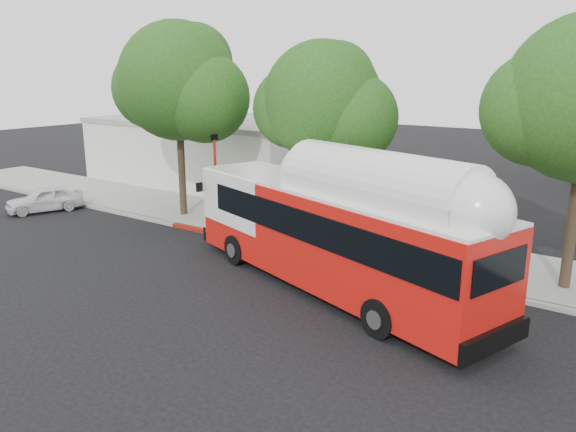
% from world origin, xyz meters
% --- Properties ---
extents(ground, '(120.00, 120.00, 0.00)m').
position_xyz_m(ground, '(0.00, 0.00, 0.00)').
color(ground, black).
rests_on(ground, ground).
extents(sidewalk, '(60.00, 5.00, 0.15)m').
position_xyz_m(sidewalk, '(0.00, 6.50, 0.07)').
color(sidewalk, gray).
rests_on(sidewalk, ground).
extents(curb_strip, '(60.00, 0.30, 0.15)m').
position_xyz_m(curb_strip, '(0.00, 3.90, 0.07)').
color(curb_strip, gray).
rests_on(curb_strip, ground).
extents(red_curb_segment, '(10.00, 0.32, 0.16)m').
position_xyz_m(red_curb_segment, '(-3.00, 3.90, 0.08)').
color(red_curb_segment, maroon).
rests_on(red_curb_segment, ground).
extents(street_tree_left, '(6.67, 5.80, 9.74)m').
position_xyz_m(street_tree_left, '(-8.53, 5.56, 6.60)').
color(street_tree_left, '#2D2116').
rests_on(street_tree_left, ground).
extents(street_tree_mid, '(5.75, 5.00, 8.62)m').
position_xyz_m(street_tree_mid, '(-0.59, 6.06, 5.91)').
color(street_tree_mid, '#2D2116').
rests_on(street_tree_mid, ground).
extents(low_commercial_bldg, '(16.20, 10.20, 4.25)m').
position_xyz_m(low_commercial_bldg, '(-14.00, 14.00, 2.15)').
color(low_commercial_bldg, silver).
rests_on(low_commercial_bldg, ground).
extents(transit_bus, '(13.78, 6.64, 4.06)m').
position_xyz_m(transit_bus, '(2.43, 1.28, 1.90)').
color(transit_bus, red).
rests_on(transit_bus, ground).
extents(parked_car, '(4.20, 2.92, 1.33)m').
position_xyz_m(parked_car, '(-15.90, 2.04, 0.66)').
color(parked_car, silver).
rests_on(parked_car, ground).
extents(signal_pole, '(0.13, 0.43, 4.55)m').
position_xyz_m(signal_pole, '(-5.76, 4.48, 2.33)').
color(signal_pole, '#B32013').
rests_on(signal_pole, ground).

